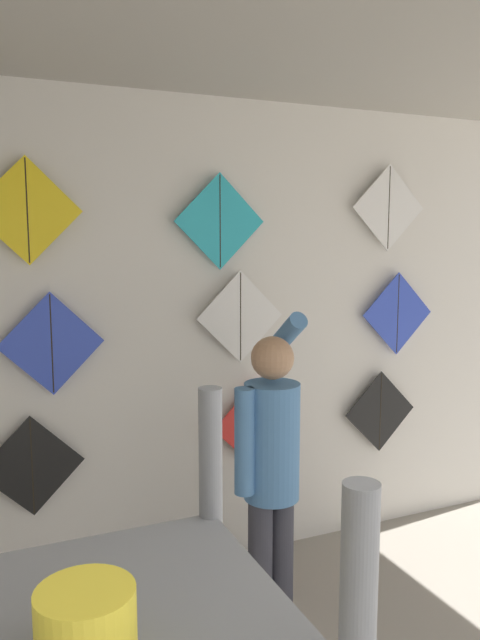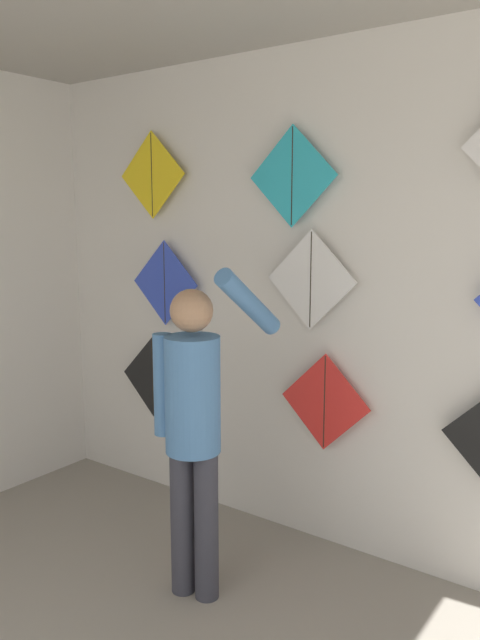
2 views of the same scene
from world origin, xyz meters
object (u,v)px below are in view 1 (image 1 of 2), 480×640
(kite_6, at_px, (27,211))
(kite_7, at_px, (220,221))
(kite_3, at_px, (52,344))
(kite_0, at_px, (32,466))
(shopkeeper, at_px, (271,462))
(kite_4, at_px, (240,317))
(kite_5, at_px, (398,314))
(kite_8, at_px, (389,208))
(kite_1, at_px, (255,425))
(kite_2, at_px, (380,411))

(kite_6, bearing_deg, kite_7, 0.00)
(kite_3, bearing_deg, kite_0, 180.00)
(shopkeeper, relative_size, kite_4, 2.98)
(shopkeeper, distance_m, kite_4, 1.01)
(kite_5, bearing_deg, kite_7, 180.00)
(kite_8, bearing_deg, kite_5, 0.00)
(kite_1, bearing_deg, kite_5, 0.00)
(kite_0, relative_size, kite_3, 1.00)
(kite_0, height_order, kite_4, kite_4)
(kite_5, distance_m, kite_7, 1.41)
(kite_3, relative_size, kite_5, 1.00)
(kite_8, bearing_deg, kite_7, 180.00)
(kite_5, bearing_deg, kite_0, 180.00)
(kite_1, xyz_separation_m, kite_2, (0.93, 0.00, -0.02))
(kite_7, bearing_deg, shopkeeper, -94.06)
(kite_0, height_order, kite_7, kite_7)
(kite_1, distance_m, kite_8, 1.64)
(kite_5, bearing_deg, shopkeeper, -149.54)
(kite_0, bearing_deg, kite_3, 0.00)
(kite_1, relative_size, kite_6, 1.00)
(kite_3, distance_m, kite_7, 1.16)
(shopkeeper, height_order, kite_8, kite_8)
(shopkeeper, distance_m, kite_3, 1.30)
(kite_0, height_order, kite_3, kite_3)
(kite_1, height_order, kite_4, kite_4)
(kite_3, bearing_deg, kite_8, 0.00)
(kite_7, bearing_deg, kite_5, 0.00)
(kite_1, bearing_deg, kite_8, 0.00)
(kite_0, distance_m, kite_2, 2.25)
(kite_3, bearing_deg, kite_1, 0.00)
(kite_0, xyz_separation_m, kite_6, (0.04, 0.00, 1.35))
(shopkeeper, height_order, kite_7, kite_7)
(kite_0, height_order, kite_2, kite_2)
(kite_0, xyz_separation_m, kite_2, (2.25, 0.00, 0.04))
(kite_3, distance_m, kite_5, 2.24)
(shopkeeper, relative_size, kite_3, 2.98)
(kite_1, distance_m, kite_6, 1.81)
(shopkeeper, relative_size, kite_0, 2.98)
(kite_0, relative_size, kite_8, 1.00)
(kite_1, relative_size, kite_4, 1.00)
(kite_2, xyz_separation_m, kite_7, (-1.16, 0.00, 1.26))
(shopkeeper, height_order, kite_5, kite_5)
(kite_4, xyz_separation_m, kite_7, (-0.13, 0.00, 0.56))
(kite_5, bearing_deg, kite_1, 180.00)
(kite_0, xyz_separation_m, kite_3, (0.13, 0.00, 0.65))
(kite_4, height_order, kite_8, kite_8)
(kite_2, distance_m, kite_7, 1.72)
(kite_7, bearing_deg, kite_1, 0.00)
(kite_1, height_order, kite_3, kite_3)
(kite_6, height_order, kite_7, kite_6)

